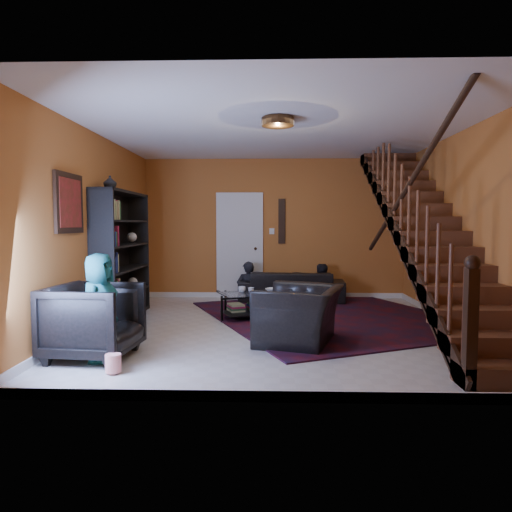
{
  "coord_description": "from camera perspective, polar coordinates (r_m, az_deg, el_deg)",
  "views": [
    {
      "loc": [
        -0.1,
        -6.47,
        1.49
      ],
      "look_at": [
        -0.3,
        0.4,
        1.01
      ],
      "focal_mm": 32.0,
      "sensor_mm": 36.0,
      "label": 1
    }
  ],
  "objects": [
    {
      "name": "floor",
      "position": [
        6.64,
        2.53,
        -8.98
      ],
      "size": [
        5.5,
        5.5,
        0.0
      ],
      "primitive_type": "plane",
      "color": "beige",
      "rests_on": "ground"
    },
    {
      "name": "armchair_left",
      "position": [
        5.43,
        -19.59,
        -7.64
      ],
      "size": [
        1.0,
        0.98,
        0.84
      ],
      "primitive_type": "imported",
      "rotation": [
        0.0,
        0.0,
        1.48
      ],
      "color": "black",
      "rests_on": "floor"
    },
    {
      "name": "ceiling_fixture",
      "position": [
        5.81,
        2.74,
        16.4
      ],
      "size": [
        0.4,
        0.4,
        0.1
      ],
      "primitive_type": "cylinder",
      "color": "#3F2814",
      "rests_on": "room"
    },
    {
      "name": "bowl",
      "position": [
        7.32,
        2.12,
        -4.27
      ],
      "size": [
        0.3,
        0.3,
        0.06
      ],
      "primitive_type": "imported",
      "rotation": [
        0.0,
        0.0,
        -0.4
      ],
      "color": "#999999",
      "rests_on": "coffee_table"
    },
    {
      "name": "coffee_table",
      "position": [
        7.24,
        -0.03,
        -6.02
      ],
      "size": [
        1.24,
        0.99,
        0.41
      ],
      "rotation": [
        0.0,
        0.0,
        0.39
      ],
      "color": "black",
      "rests_on": "floor"
    },
    {
      "name": "room",
      "position": [
        8.03,
        -7.21,
        -6.37
      ],
      "size": [
        5.5,
        5.5,
        5.5
      ],
      "color": "#B76528",
      "rests_on": "ground"
    },
    {
      "name": "person_child",
      "position": [
        5.27,
        -19.0,
        -6.06
      ],
      "size": [
        0.4,
        0.59,
        1.18
      ],
      "primitive_type": "imported",
      "rotation": [
        0.0,
        0.0,
        1.53
      ],
      "color": "#185A5D",
      "rests_on": "armchair_left"
    },
    {
      "name": "wall_hanging",
      "position": [
        9.21,
        3.25,
        4.36
      ],
      "size": [
        0.14,
        0.03,
        0.9
      ],
      "primitive_type": "cube",
      "color": "black",
      "rests_on": "room"
    },
    {
      "name": "framed_picture",
      "position": [
        6.1,
        -22.33,
        6.13
      ],
      "size": [
        0.04,
        0.74,
        0.74
      ],
      "primitive_type": "cube",
      "color": "maroon",
      "rests_on": "room"
    },
    {
      "name": "popcorn_bucket",
      "position": [
        4.88,
        -17.42,
        -12.64
      ],
      "size": [
        0.18,
        0.18,
        0.18
      ],
      "primitive_type": "cylinder",
      "rotation": [
        0.0,
        0.0,
        -0.2
      ],
      "color": "red",
      "rests_on": "rug"
    },
    {
      "name": "person_adult_b",
      "position": [
        8.98,
        8.05,
        -4.71
      ],
      "size": [
        0.62,
        0.51,
        1.18
      ],
      "primitive_type": "imported",
      "rotation": [
        0.0,
        0.0,
        3.27
      ],
      "color": "black",
      "rests_on": "sofa"
    },
    {
      "name": "bookshelf",
      "position": [
        7.46,
        -16.32,
        -0.22
      ],
      "size": [
        0.35,
        1.8,
        2.0
      ],
      "color": "black",
      "rests_on": "floor"
    },
    {
      "name": "cup_a",
      "position": [
        7.27,
        -1.78,
        -4.17
      ],
      "size": [
        0.15,
        0.15,
        0.09
      ],
      "primitive_type": "imported",
      "rotation": [
        0.0,
        0.0,
        0.35
      ],
      "color": "#999999",
      "rests_on": "coffee_table"
    },
    {
      "name": "person_adult_a",
      "position": [
        8.93,
        -0.99,
        -4.58
      ],
      "size": [
        0.45,
        0.31,
        1.22
      ],
      "primitive_type": "imported",
      "rotation": [
        0.0,
        0.0,
        3.17
      ],
      "color": "black",
      "rests_on": "sofa"
    },
    {
      "name": "door",
      "position": [
        9.23,
        -2.05,
        1.1
      ],
      "size": [
        0.82,
        0.05,
        2.05
      ],
      "primitive_type": "cube",
      "color": "silver",
      "rests_on": "floor"
    },
    {
      "name": "vase",
      "position": [
        6.99,
        -17.79,
        8.76
      ],
      "size": [
        0.18,
        0.18,
        0.19
      ],
      "primitive_type": "imported",
      "color": "#999999",
      "rests_on": "bookshelf"
    },
    {
      "name": "staircase",
      "position": [
        6.84,
        20.66,
        2.97
      ],
      "size": [
        0.95,
        5.02,
        3.18
      ],
      "color": "brown",
      "rests_on": "floor"
    },
    {
      "name": "cup_b",
      "position": [
        7.15,
        -0.63,
        -4.32
      ],
      "size": [
        0.11,
        0.11,
        0.09
      ],
      "primitive_type": "imported",
      "rotation": [
        0.0,
        0.0,
        -0.16
      ],
      "color": "#999999",
      "rests_on": "coffee_table"
    },
    {
      "name": "sofa",
      "position": [
        8.87,
        4.47,
        -3.78
      ],
      "size": [
        2.05,
        0.9,
        0.59
      ],
      "primitive_type": "imported",
      "rotation": [
        0.0,
        0.0,
        3.08
      ],
      "color": "black",
      "rests_on": "floor"
    },
    {
      "name": "armchair_right",
      "position": [
        5.79,
        5.45,
        -7.35
      ],
      "size": [
        1.24,
        1.33,
        0.71
      ],
      "primitive_type": "imported",
      "rotation": [
        0.0,
        0.0,
        -1.88
      ],
      "color": "black",
      "rests_on": "floor"
    },
    {
      "name": "rug",
      "position": [
        7.52,
        9.33,
        -7.42
      ],
      "size": [
        4.85,
        5.11,
        0.02
      ],
      "primitive_type": "cube",
      "rotation": [
        0.0,
        0.0,
        0.41
      ],
      "color": "#410B14",
      "rests_on": "floor"
    }
  ]
}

